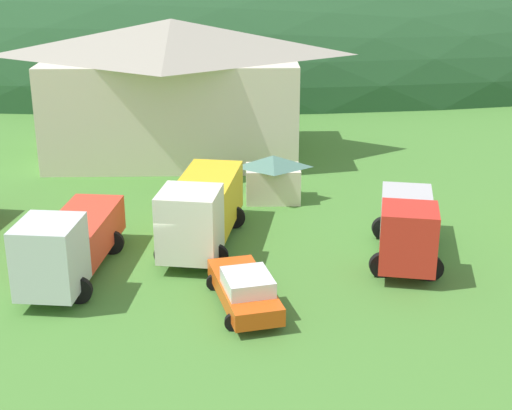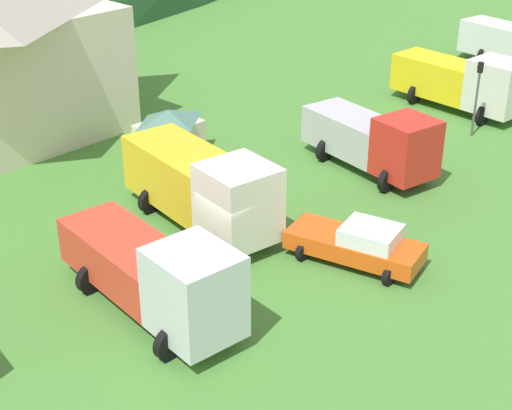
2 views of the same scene
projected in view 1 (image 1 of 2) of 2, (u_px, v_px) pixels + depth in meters
The scene contains 9 objects.
ground_plane at pixel (173, 267), 33.40m from camera, with size 200.00×200.00×0.00m, color #477F33.
forested_hill_backdrop at pixel (213, 57), 88.72m from camera, with size 128.42×60.00×32.12m, color #234C28.
depot_building at pixel (173, 86), 48.69m from camera, with size 16.93×10.65×8.84m.
play_shed_cream at pixel (273, 177), 41.16m from camera, with size 3.17×2.25×2.58m.
tow_truck_silver at pixel (68, 243), 31.62m from camera, with size 3.71×8.38×3.42m.
heavy_rig_striped at pixel (201, 209), 35.00m from camera, with size 4.11×8.36×3.54m.
crane_truck_red at pixel (407, 226), 33.56m from camera, with size 3.94×7.48×3.21m.
service_pickup_orange at pixel (245, 289), 29.46m from camera, with size 3.11×5.43×1.66m.
traffic_cone_near_pickup at pixel (222, 228), 37.66m from camera, with size 0.36×0.36×0.51m, color orange.
Camera 1 is at (2.97, -30.49, 14.07)m, focal length 52.74 mm.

